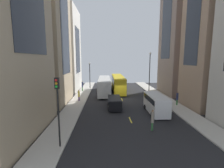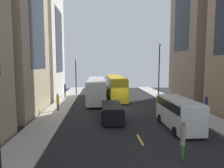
{
  "view_description": "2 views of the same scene",
  "coord_description": "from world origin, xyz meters",
  "px_view_note": "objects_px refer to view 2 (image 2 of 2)",
  "views": [
    {
      "loc": [
        -3.04,
        -29.47,
        7.37
      ],
      "look_at": [
        -1.6,
        6.43,
        1.95
      ],
      "focal_mm": 25.97,
      "sensor_mm": 36.0,
      "label": 1
    },
    {
      "loc": [
        -3.1,
        -24.0,
        5.5
      ],
      "look_at": [
        -0.94,
        4.52,
        2.65
      ],
      "focal_mm": 30.92,
      "sensor_mm": 36.0,
      "label": 2
    }
  ],
  "objects_px": {
    "pedestrian_crossing_mid": "(58,102)",
    "streetcar_yellow": "(115,85)",
    "car_black_0": "(112,111)",
    "pedestrian_crossing_near": "(183,139)",
    "pedestrian_walking_far": "(206,104)",
    "pedestrian_waiting_curb": "(65,90)",
    "city_bus_white": "(96,87)",
    "delivery_van_white": "(178,111)"
  },
  "relations": [
    {
      "from": "delivery_van_white",
      "to": "pedestrian_crossing_near",
      "type": "height_order",
      "value": "delivery_van_white"
    },
    {
      "from": "pedestrian_walking_far",
      "to": "pedestrian_waiting_curb",
      "type": "distance_m",
      "value": 21.03
    },
    {
      "from": "city_bus_white",
      "to": "pedestrian_crossing_mid",
      "type": "height_order",
      "value": "city_bus_white"
    },
    {
      "from": "streetcar_yellow",
      "to": "pedestrian_crossing_mid",
      "type": "height_order",
      "value": "streetcar_yellow"
    },
    {
      "from": "city_bus_white",
      "to": "streetcar_yellow",
      "type": "xyz_separation_m",
      "value": [
        3.16,
        2.2,
        0.11
      ]
    },
    {
      "from": "pedestrian_crossing_near",
      "to": "pedestrian_waiting_curb",
      "type": "xyz_separation_m",
      "value": [
        -10.26,
        21.49,
        0.21
      ]
    },
    {
      "from": "streetcar_yellow",
      "to": "pedestrian_crossing_mid",
      "type": "distance_m",
      "value": 12.04
    },
    {
      "from": "streetcar_yellow",
      "to": "pedestrian_crossing_mid",
      "type": "relative_size",
      "value": 6.53
    },
    {
      "from": "pedestrian_waiting_curb",
      "to": "streetcar_yellow",
      "type": "bearing_deg",
      "value": 155.54
    },
    {
      "from": "delivery_van_white",
      "to": "pedestrian_crossing_near",
      "type": "relative_size",
      "value": 2.61
    },
    {
      "from": "delivery_van_white",
      "to": "pedestrian_crossing_near",
      "type": "distance_m",
      "value": 5.82
    },
    {
      "from": "streetcar_yellow",
      "to": "pedestrian_walking_far",
      "type": "distance_m",
      "value": 15.26
    },
    {
      "from": "pedestrian_crossing_mid",
      "to": "pedestrian_waiting_curb",
      "type": "xyz_separation_m",
      "value": [
        -0.68,
        9.23,
        0.23
      ]
    },
    {
      "from": "car_black_0",
      "to": "pedestrian_crossing_near",
      "type": "xyz_separation_m",
      "value": [
        3.5,
        -8.1,
        0.26
      ]
    },
    {
      "from": "delivery_van_white",
      "to": "pedestrian_waiting_curb",
      "type": "height_order",
      "value": "delivery_van_white"
    },
    {
      "from": "city_bus_white",
      "to": "streetcar_yellow",
      "type": "relative_size",
      "value": 0.99
    },
    {
      "from": "streetcar_yellow",
      "to": "pedestrian_crossing_near",
      "type": "bearing_deg",
      "value": -84.83
    },
    {
      "from": "delivery_van_white",
      "to": "pedestrian_walking_far",
      "type": "relative_size",
      "value": 2.72
    },
    {
      "from": "streetcar_yellow",
      "to": "pedestrian_waiting_curb",
      "type": "height_order",
      "value": "streetcar_yellow"
    },
    {
      "from": "pedestrian_crossing_near",
      "to": "city_bus_white",
      "type": "bearing_deg",
      "value": 142.57
    },
    {
      "from": "delivery_van_white",
      "to": "car_black_0",
      "type": "bearing_deg",
      "value": 154.42
    },
    {
      "from": "delivery_van_white",
      "to": "pedestrian_waiting_curb",
      "type": "bearing_deg",
      "value": 127.49
    },
    {
      "from": "pedestrian_crossing_near",
      "to": "streetcar_yellow",
      "type": "bearing_deg",
      "value": 132.92
    },
    {
      "from": "streetcar_yellow",
      "to": "pedestrian_walking_far",
      "type": "bearing_deg",
      "value": -55.95
    },
    {
      "from": "delivery_van_white",
      "to": "city_bus_white",
      "type": "bearing_deg",
      "value": 117.3
    },
    {
      "from": "car_black_0",
      "to": "pedestrian_crossing_near",
      "type": "height_order",
      "value": "pedestrian_crossing_near"
    },
    {
      "from": "streetcar_yellow",
      "to": "pedestrian_walking_far",
      "type": "xyz_separation_m",
      "value": [
        8.53,
        -12.63,
        -0.82
      ]
    },
    {
      "from": "streetcar_yellow",
      "to": "pedestrian_crossing_near",
      "type": "relative_size",
      "value": 5.76
    },
    {
      "from": "pedestrian_crossing_mid",
      "to": "streetcar_yellow",
      "type": "bearing_deg",
      "value": 10.35
    },
    {
      "from": "pedestrian_walking_far",
      "to": "pedestrian_waiting_curb",
      "type": "relative_size",
      "value": 0.92
    },
    {
      "from": "streetcar_yellow",
      "to": "car_black_0",
      "type": "bearing_deg",
      "value": -96.61
    },
    {
      "from": "city_bus_white",
      "to": "streetcar_yellow",
      "type": "distance_m",
      "value": 3.85
    },
    {
      "from": "car_black_0",
      "to": "pedestrian_waiting_curb",
      "type": "bearing_deg",
      "value": 116.77
    },
    {
      "from": "pedestrian_walking_far",
      "to": "pedestrian_waiting_curb",
      "type": "bearing_deg",
      "value": -55.41
    },
    {
      "from": "pedestrian_crossing_mid",
      "to": "pedestrian_waiting_curb",
      "type": "distance_m",
      "value": 9.26
    },
    {
      "from": "streetcar_yellow",
      "to": "delivery_van_white",
      "type": "bearing_deg",
      "value": -76.03
    },
    {
      "from": "pedestrian_crossing_near",
      "to": "pedestrian_crossing_mid",
      "type": "bearing_deg",
      "value": 165.75
    },
    {
      "from": "city_bus_white",
      "to": "car_black_0",
      "type": "bearing_deg",
      "value": -81.84
    },
    {
      "from": "streetcar_yellow",
      "to": "pedestrian_waiting_curb",
      "type": "xyz_separation_m",
      "value": [
        -8.31,
        -0.03,
        -0.69
      ]
    },
    {
      "from": "city_bus_white",
      "to": "pedestrian_walking_far",
      "type": "xyz_separation_m",
      "value": [
        11.7,
        -10.43,
        -0.71
      ]
    },
    {
      "from": "city_bus_white",
      "to": "pedestrian_crossing_near",
      "type": "relative_size",
      "value": 5.69
    },
    {
      "from": "city_bus_white",
      "to": "streetcar_yellow",
      "type": "bearing_deg",
      "value": 34.82
    }
  ]
}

